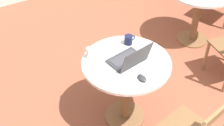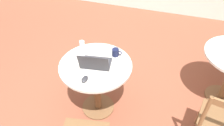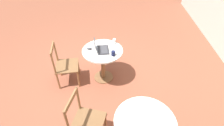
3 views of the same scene
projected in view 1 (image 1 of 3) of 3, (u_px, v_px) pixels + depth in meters
name	position (u px, v px, depth m)	size (l,w,h in m)	color
cafe_table_near	(126.00, 76.00, 2.90)	(0.81, 0.81, 0.75)	brown
cafe_table_mid	(199.00, 3.00, 3.95)	(0.81, 0.81, 0.75)	brown
laptop	(130.00, 59.00, 2.75)	(0.36, 0.32, 0.22)	#2D2D33
mouse	(142.00, 78.00, 2.60)	(0.06, 0.10, 0.03)	#2D2D33
mug	(129.00, 40.00, 2.97)	(0.12, 0.08, 0.09)	#141938
drinking_glass	(90.00, 53.00, 2.80)	(0.06, 0.06, 0.11)	silver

